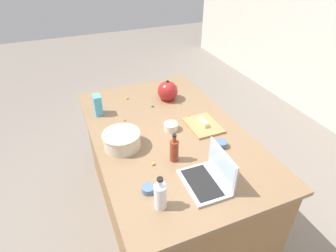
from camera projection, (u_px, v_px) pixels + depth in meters
ground_plane at (168, 210)px, 2.62m from camera, size 12.00×12.00×0.00m
island_counter at (168, 175)px, 2.37m from camera, size 1.76×1.10×0.90m
laptop at (209, 177)px, 1.65m from camera, size 0.31×0.24×0.22m
mixing_bowl_large at (122, 140)px, 1.93m from camera, size 0.26×0.26×0.12m
bottle_vinegar at (160, 196)px, 1.49m from camera, size 0.07×0.07×0.21m
bottle_soy at (174, 150)px, 1.81m from camera, size 0.06×0.06×0.20m
kettle at (168, 91)px, 2.49m from camera, size 0.21×0.18×0.20m
cutting_board at (203, 125)px, 2.17m from camera, size 0.30×0.23×0.02m
butter_stick_left at (203, 122)px, 2.16m from camera, size 0.11×0.04×0.04m
ramekin_small at (171, 127)px, 2.12m from camera, size 0.11×0.11×0.05m
ramekin_medium at (148, 189)px, 1.61m from camera, size 0.07×0.07×0.04m
ramekin_wide at (221, 144)px, 1.96m from camera, size 0.08×0.08×0.04m
candy_bag at (98, 105)px, 2.28m from camera, size 0.09×0.06×0.17m
candy_0 at (170, 84)px, 2.78m from camera, size 0.01×0.01×0.01m
candy_1 at (152, 106)px, 2.42m from camera, size 0.02×0.02×0.02m
candy_2 at (226, 176)px, 1.72m from camera, size 0.01×0.01×0.01m
candy_3 at (125, 120)px, 2.23m from camera, size 0.01×0.01×0.01m
candy_4 at (127, 98)px, 2.53m from camera, size 0.02×0.02×0.02m
candy_5 at (189, 115)px, 2.29m from camera, size 0.02×0.02×0.02m
candy_7 at (176, 86)px, 2.75m from camera, size 0.01×0.01×0.01m
candy_8 at (153, 164)px, 1.80m from camera, size 0.02×0.02×0.02m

